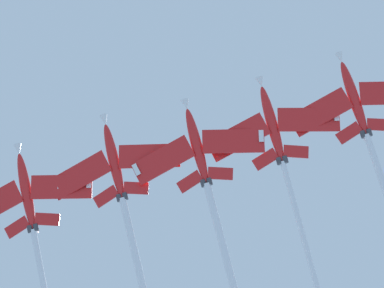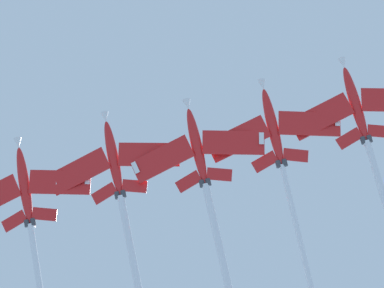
% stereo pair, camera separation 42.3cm
% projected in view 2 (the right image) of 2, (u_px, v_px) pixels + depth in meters
% --- Properties ---
extents(jet_far_left, '(41.28, 28.66, 23.13)m').
position_uv_depth(jet_far_left, '(376.00, 172.00, 121.22)').
color(jet_far_left, red).
extents(jet_inner_left, '(49.58, 34.26, 25.50)m').
position_uv_depth(jet_inner_left, '(291.00, 202.00, 121.25)').
color(jet_inner_left, red).
extents(jet_centre, '(49.74, 33.51, 27.36)m').
position_uv_depth(jet_centre, '(221.00, 254.00, 118.86)').
color(jet_centre, red).
extents(jet_inner_right, '(42.06, 28.84, 23.63)m').
position_uv_depth(jet_inner_right, '(128.00, 236.00, 121.77)').
color(jet_inner_right, red).
extents(jet_far_right, '(43.92, 30.33, 22.58)m').
position_uv_depth(jet_far_right, '(35.00, 254.00, 122.82)').
color(jet_far_right, red).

